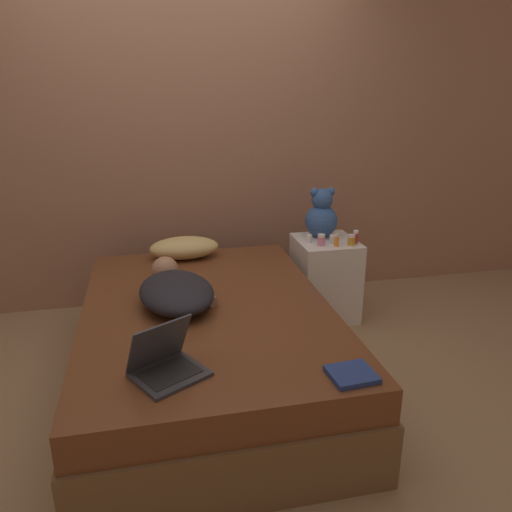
# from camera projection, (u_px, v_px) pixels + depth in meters

# --- Properties ---
(ground_plane) EXTENTS (12.00, 12.00, 0.00)m
(ground_plane) POSITION_uv_depth(u_px,v_px,m) (210.00, 381.00, 2.93)
(ground_plane) COLOR #937551
(wall_back) EXTENTS (8.00, 0.06, 2.60)m
(wall_back) POSITION_uv_depth(u_px,v_px,m) (182.00, 134.00, 3.68)
(wall_back) COLOR #996B51
(wall_back) RESTS_ON ground_plane
(bed) EXTENTS (1.37, 1.99, 0.49)m
(bed) POSITION_uv_depth(u_px,v_px,m) (208.00, 345.00, 2.85)
(bed) COLOR brown
(bed) RESTS_ON ground_plane
(nightstand) EXTENTS (0.42, 0.46, 0.59)m
(nightstand) POSITION_uv_depth(u_px,v_px,m) (325.00, 278.00, 3.69)
(nightstand) COLOR silver
(nightstand) RESTS_ON ground_plane
(pillow) EXTENTS (0.48, 0.27, 0.15)m
(pillow) POSITION_uv_depth(u_px,v_px,m) (184.00, 248.00, 3.49)
(pillow) COLOR tan
(pillow) RESTS_ON bed
(person_lying) EXTENTS (0.47, 0.75, 0.16)m
(person_lying) POSITION_uv_depth(u_px,v_px,m) (176.00, 289.00, 2.79)
(person_lying) COLOR black
(person_lying) RESTS_ON bed
(laptop) EXTENTS (0.37, 0.35, 0.24)m
(laptop) POSITION_uv_depth(u_px,v_px,m) (166.00, 363.00, 2.10)
(laptop) COLOR #333338
(laptop) RESTS_ON bed
(teddy_bear) EXTENTS (0.24, 0.24, 0.36)m
(teddy_bear) POSITION_uv_depth(u_px,v_px,m) (321.00, 216.00, 3.62)
(teddy_bear) COLOR #335693
(teddy_bear) RESTS_ON nightstand
(bottle_amber) EXTENTS (0.05, 0.05, 0.08)m
(bottle_amber) POSITION_uv_depth(u_px,v_px,m) (351.00, 240.00, 3.46)
(bottle_amber) COLOR gold
(bottle_amber) RESTS_ON nightstand
(bottle_white) EXTENTS (0.04, 0.04, 0.06)m
(bottle_white) POSITION_uv_depth(u_px,v_px,m) (309.00, 239.00, 3.52)
(bottle_white) COLOR white
(bottle_white) RESTS_ON nightstand
(bottle_orange) EXTENTS (0.03, 0.03, 0.09)m
(bottle_orange) POSITION_uv_depth(u_px,v_px,m) (336.00, 240.00, 3.44)
(bottle_orange) COLOR orange
(bottle_orange) RESTS_ON nightstand
(bottle_red) EXTENTS (0.04, 0.04, 0.09)m
(bottle_red) POSITION_uv_depth(u_px,v_px,m) (356.00, 237.00, 3.51)
(bottle_red) COLOR #B72D2D
(bottle_red) RESTS_ON nightstand
(bottle_clear) EXTENTS (0.06, 0.06, 0.06)m
(bottle_clear) POSITION_uv_depth(u_px,v_px,m) (334.00, 239.00, 3.51)
(bottle_clear) COLOR silver
(bottle_clear) RESTS_ON nightstand
(bottle_pink) EXTENTS (0.05, 0.05, 0.08)m
(bottle_pink) POSITION_uv_depth(u_px,v_px,m) (321.00, 240.00, 3.46)
(bottle_pink) COLOR pink
(bottle_pink) RESTS_ON nightstand
(book) EXTENTS (0.20, 0.19, 0.02)m
(book) POSITION_uv_depth(u_px,v_px,m) (352.00, 374.00, 2.09)
(book) COLOR navy
(book) RESTS_ON bed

